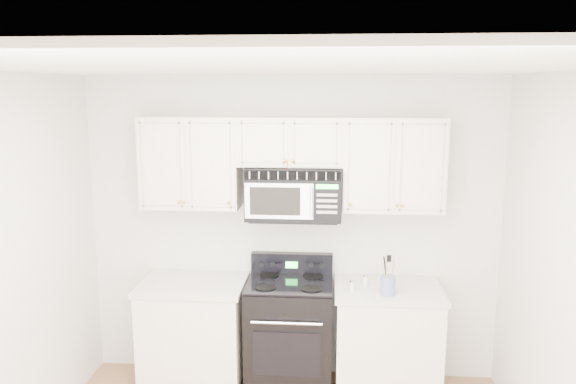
# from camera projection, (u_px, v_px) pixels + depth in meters

# --- Properties ---
(room) EXTENTS (3.51, 3.51, 2.61)m
(room) POSITION_uv_depth(u_px,v_px,m) (270.00, 308.00, 3.09)
(room) COLOR brown
(room) RESTS_ON ground
(base_cabinet_left) EXTENTS (0.86, 0.65, 0.92)m
(base_cabinet_left) POSITION_uv_depth(u_px,v_px,m) (195.00, 338.00, 4.72)
(base_cabinet_left) COLOR beige
(base_cabinet_left) RESTS_ON ground
(base_cabinet_right) EXTENTS (0.86, 0.65, 0.92)m
(base_cabinet_right) POSITION_uv_depth(u_px,v_px,m) (386.00, 344.00, 4.60)
(base_cabinet_right) COLOR beige
(base_cabinet_right) RESTS_ON ground
(range) EXTENTS (0.70, 0.64, 1.10)m
(range) POSITION_uv_depth(u_px,v_px,m) (290.00, 334.00, 4.67)
(range) COLOR black
(range) RESTS_ON ground
(upper_cabinets) EXTENTS (2.44, 0.37, 0.75)m
(upper_cabinets) POSITION_uv_depth(u_px,v_px,m) (291.00, 159.00, 4.53)
(upper_cabinets) COLOR beige
(upper_cabinets) RESTS_ON ground
(microwave) EXTENTS (0.77, 0.43, 0.42)m
(microwave) POSITION_uv_depth(u_px,v_px,m) (294.00, 192.00, 4.54)
(microwave) COLOR black
(microwave) RESTS_ON ground
(utensil_crock) EXTENTS (0.12, 0.12, 0.32)m
(utensil_crock) POSITION_uv_depth(u_px,v_px,m) (388.00, 285.00, 4.33)
(utensil_crock) COLOR slate
(utensil_crock) RESTS_ON base_cabinet_right
(shaker_salt) EXTENTS (0.04, 0.04, 0.09)m
(shaker_salt) POSITION_uv_depth(u_px,v_px,m) (352.00, 285.00, 4.42)
(shaker_salt) COLOR silver
(shaker_salt) RESTS_ON base_cabinet_right
(shaker_pepper) EXTENTS (0.04, 0.04, 0.10)m
(shaker_pepper) POSITION_uv_depth(u_px,v_px,m) (365.00, 281.00, 4.51)
(shaker_pepper) COLOR silver
(shaker_pepper) RESTS_ON base_cabinet_right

